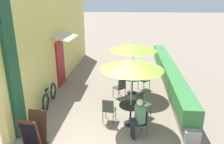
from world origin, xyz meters
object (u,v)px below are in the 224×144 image
(cafe_chair_near_right, at_px, (142,102))
(cafe_chair_mid_left, at_px, (143,78))
(patio_table_near, at_px, (131,110))
(bicycle_leaning, at_px, (50,96))
(coffee_cup_mid, at_px, (134,76))
(menu_board, at_px, (34,131))
(cafe_chair_near_back, at_px, (109,109))
(patio_umbrella_mid, at_px, (133,47))
(patio_table_mid, at_px, (132,82))
(patio_umbrella_near, at_px, (132,64))
(seated_patron_near_left, at_px, (138,117))
(coffee_cup_near, at_px, (126,104))
(cafe_chair_mid_right, at_px, (120,87))
(cafe_chair_near_left, at_px, (141,121))

(cafe_chair_near_right, height_order, cafe_chair_mid_left, same)
(patio_table_near, distance_m, bicycle_leaning, 3.39)
(coffee_cup_mid, bearing_deg, menu_board, -124.19)
(patio_table_near, height_order, coffee_cup_mid, coffee_cup_mid)
(cafe_chair_near_back, xyz_separation_m, patio_umbrella_mid, (0.77, 2.46, 1.57))
(patio_table_mid, bearing_deg, patio_umbrella_mid, -90.00)
(patio_umbrella_near, distance_m, seated_patron_near_left, 1.57)
(patio_umbrella_mid, height_order, bicycle_leaning, patio_umbrella_mid)
(bicycle_leaning, bearing_deg, cafe_chair_near_back, -28.73)
(patio_umbrella_near, bearing_deg, coffee_cup_mid, 87.94)
(cafe_chair_near_right, bearing_deg, patio_table_near, 6.04)
(patio_table_near, height_order, coffee_cup_near, coffee_cup_near)
(cafe_chair_mid_right, bearing_deg, cafe_chair_near_left, -115.58)
(cafe_chair_near_right, bearing_deg, patio_umbrella_mid, -129.99)
(cafe_chair_near_back, bearing_deg, cafe_chair_mid_right, 90.96)
(cafe_chair_near_back, distance_m, menu_board, 2.42)
(cafe_chair_near_back, distance_m, patio_table_mid, 2.58)
(cafe_chair_near_back, distance_m, coffee_cup_mid, 2.74)
(cafe_chair_near_right, bearing_deg, coffee_cup_mid, -132.23)
(cafe_chair_near_left, bearing_deg, bicycle_leaning, 42.09)
(cafe_chair_near_back, relative_size, patio_table_mid, 1.14)
(patio_table_mid, bearing_deg, seated_patron_near_left, -86.72)
(cafe_chair_mid_left, bearing_deg, menu_board, 12.36)
(cafe_chair_near_left, distance_m, patio_umbrella_mid, 3.53)
(seated_patron_near_left, height_order, cafe_chair_near_right, seated_patron_near_left)
(coffee_cup_near, height_order, patio_umbrella_mid, patio_umbrella_mid)
(cafe_chair_near_left, distance_m, cafe_chair_near_right, 1.26)
(cafe_chair_mid_right, relative_size, bicycle_leaning, 0.51)
(patio_table_near, distance_m, cafe_chair_near_right, 0.73)
(seated_patron_near_left, height_order, cafe_chair_mid_left, seated_patron_near_left)
(coffee_cup_near, height_order, patio_table_mid, coffee_cup_near)
(patio_table_mid, height_order, menu_board, menu_board)
(seated_patron_near_left, bearing_deg, coffee_cup_mid, -18.52)
(cafe_chair_near_left, distance_m, cafe_chair_near_back, 1.26)
(cafe_chair_mid_right, height_order, bicycle_leaning, cafe_chair_mid_right)
(cafe_chair_near_right, relative_size, patio_umbrella_mid, 0.38)
(cafe_chair_near_left, relative_size, cafe_chair_mid_left, 1.00)
(cafe_chair_mid_right, bearing_deg, bicycle_leaning, 154.30)
(bicycle_leaning, height_order, menu_board, menu_board)
(cafe_chair_near_right, distance_m, coffee_cup_mid, 2.07)
(patio_umbrella_mid, bearing_deg, menu_board, -124.59)
(cafe_chair_near_left, relative_size, coffee_cup_near, 9.67)
(coffee_cup_near, xyz_separation_m, coffee_cup_mid, (0.25, 2.67, 0.00))
(patio_table_near, distance_m, cafe_chair_mid_right, 2.01)
(cafe_chair_near_left, bearing_deg, patio_umbrella_mid, -15.51)
(cafe_chair_near_right, relative_size, cafe_chair_mid_left, 1.00)
(seated_patron_near_left, height_order, cafe_chair_mid_right, seated_patron_near_left)
(patio_table_near, relative_size, coffee_cup_near, 8.51)
(patio_table_near, distance_m, cafe_chair_near_back, 0.73)
(cafe_chair_near_left, distance_m, coffee_cup_mid, 3.31)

